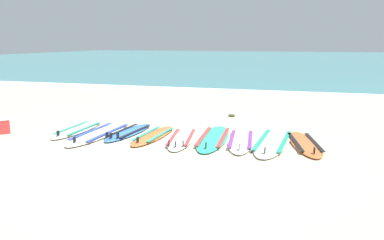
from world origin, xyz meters
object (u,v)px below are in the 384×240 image
surfboard_0 (78,129)px  surfboard_2 (129,132)px  surfboard_1 (100,133)px  surfboard_7 (273,142)px  surfboard_8 (305,143)px  surfboard_6 (241,140)px  surfboard_4 (182,138)px  surfboard_3 (154,135)px  surfboard_5 (213,138)px

surfboard_0 → surfboard_2: (1.27, 0.09, 0.00)m
surfboard_1 → surfboard_7: 3.85m
surfboard_8 → surfboard_6: bearing=-174.3°
surfboard_4 → surfboard_7: 1.93m
surfboard_0 → surfboard_7: same height
surfboard_3 → surfboard_4: 0.68m
surfboard_5 → surfboard_8: size_ratio=1.13×
surfboard_1 → surfboard_2: same height
surfboard_5 → surfboard_6: size_ratio=1.12×
surfboard_1 → surfboard_3: size_ratio=1.27×
surfboard_6 → surfboard_7: (0.66, 0.09, -0.00)m
surfboard_0 → surfboard_7: 4.52m
surfboard_7 → surfboard_8: (0.63, 0.04, 0.00)m
surfboard_3 → surfboard_5: size_ratio=0.81×
surfboard_1 → surfboard_7: same height
surfboard_2 → surfboard_3: (0.66, -0.13, -0.00)m
surfboard_3 → surfboard_5: bearing=6.4°
surfboard_1 → surfboard_8: same height
surfboard_1 → surfboard_3: bearing=6.7°
surfboard_0 → surfboard_1: same height
surfboard_3 → surfboard_7: same height
surfboard_2 → surfboard_5: (1.99, 0.02, -0.00)m
surfboard_0 → surfboard_7: bearing=2.0°
surfboard_1 → surfboard_5: 2.59m
surfboard_2 → surfboard_8: 3.88m
surfboard_5 → surfboard_8: same height
surfboard_0 → surfboard_1: bearing=-15.3°
surfboard_1 → surfboard_8: size_ratio=1.16×
surfboard_8 → surfboard_4: bearing=-172.8°
surfboard_1 → surfboard_8: bearing=4.9°
surfboard_3 → surfboard_2: bearing=169.0°
surfboard_0 → surfboard_6: bearing=1.0°
surfboard_4 → surfboard_5: same height
surfboard_0 → surfboard_3: same height
surfboard_5 → surfboard_6: same height
surfboard_4 → surfboard_6: size_ratio=0.96×
surfboard_7 → surfboard_6: bearing=-172.4°
surfboard_2 → surfboard_5: bearing=0.6°
surfboard_0 → surfboard_8: (5.15, 0.20, -0.00)m
surfboard_0 → surfboard_8: 5.16m
surfboard_3 → surfboard_0: bearing=178.8°
surfboard_6 → surfboard_7: size_ratio=0.83×
surfboard_0 → surfboard_5: (3.26, 0.11, -0.00)m
surfboard_3 → surfboard_8: (3.22, 0.24, -0.00)m
surfboard_5 → surfboard_7: 1.26m
surfboard_1 → surfboard_7: size_ratio=0.96×
surfboard_3 → surfboard_6: same height
surfboard_3 → surfboard_6: bearing=3.2°
surfboard_2 → surfboard_8: bearing=1.6°
surfboard_0 → surfboard_2: 1.28m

